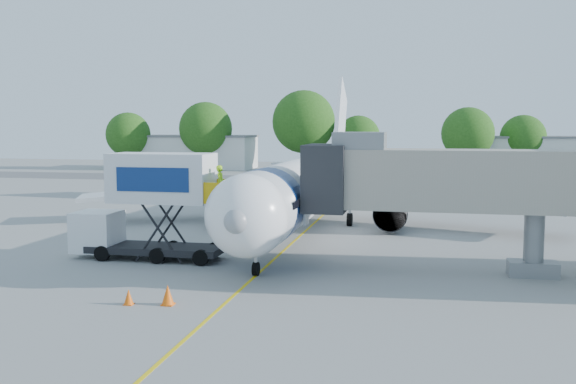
% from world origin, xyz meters
% --- Properties ---
extents(ground, '(160.00, 160.00, 0.00)m').
position_xyz_m(ground, '(0.00, 0.00, 0.00)').
color(ground, gray).
rests_on(ground, ground).
extents(guidance_line, '(0.15, 70.00, 0.01)m').
position_xyz_m(guidance_line, '(0.00, 0.00, 0.01)').
color(guidance_line, yellow).
rests_on(guidance_line, ground).
extents(taxiway_strip, '(120.00, 10.00, 0.01)m').
position_xyz_m(taxiway_strip, '(0.00, 42.00, 0.00)').
color(taxiway_strip, '#59595B').
rests_on(taxiway_strip, ground).
extents(aircraft, '(34.17, 37.73, 11.35)m').
position_xyz_m(aircraft, '(0.00, 4.12, 2.95)').
color(aircraft, white).
rests_on(aircraft, ground).
extents(jet_bridge, '(13.90, 3.20, 6.60)m').
position_xyz_m(jet_bridge, '(7.99, -7.00, 4.34)').
color(jet_bridge, gray).
rests_on(jet_bridge, ground).
extents(catering_hiloader, '(8.50, 2.44, 5.50)m').
position_xyz_m(catering_hiloader, '(-6.26, -7.00, 2.76)').
color(catering_hiloader, black).
rests_on(catering_hiloader, ground).
extents(ground_tug, '(4.02, 2.65, 1.48)m').
position_xyz_m(ground_tug, '(-3.31, -18.02, 0.78)').
color(ground_tug, silver).
rests_on(ground_tug, ground).
extents(safety_cone_a, '(0.50, 0.50, 0.79)m').
position_xyz_m(safety_cone_a, '(-2.10, -14.89, 0.38)').
color(safety_cone_a, '#F45C0C').
rests_on(safety_cone_a, ground).
extents(safety_cone_b, '(0.38, 0.38, 0.61)m').
position_xyz_m(safety_cone_b, '(-3.60, -15.17, 0.29)').
color(safety_cone_b, '#F45C0C').
rests_on(safety_cone_b, ground).
extents(outbuilding_left, '(18.40, 8.40, 5.30)m').
position_xyz_m(outbuilding_left, '(-28.00, 60.00, 2.66)').
color(outbuilding_left, silver).
rests_on(outbuilding_left, ground).
extents(outbuilding_right, '(16.40, 7.40, 5.30)m').
position_xyz_m(outbuilding_right, '(22.00, 62.00, 2.66)').
color(outbuilding_right, silver).
rests_on(outbuilding_right, ground).
extents(tree_a, '(6.97, 6.97, 8.89)m').
position_xyz_m(tree_a, '(-38.08, 56.33, 5.39)').
color(tree_a, '#382314').
rests_on(tree_a, ground).
extents(tree_b, '(8.21, 8.21, 10.47)m').
position_xyz_m(tree_b, '(-25.57, 57.21, 6.35)').
color(tree_b, '#382314').
rests_on(tree_b, ground).
extents(tree_c, '(9.54, 9.54, 12.17)m').
position_xyz_m(tree_c, '(-10.34, 58.45, 7.39)').
color(tree_c, '#382314').
rests_on(tree_c, ground).
extents(tree_d, '(6.54, 6.54, 8.34)m').
position_xyz_m(tree_d, '(-2.09, 58.78, 5.06)').
color(tree_d, '#382314').
rests_on(tree_d, ground).
extents(tree_e, '(7.40, 7.40, 9.44)m').
position_xyz_m(tree_e, '(13.61, 56.79, 5.73)').
color(tree_e, '#382314').
rests_on(tree_e, ground).
extents(tree_f, '(6.58, 6.58, 8.38)m').
position_xyz_m(tree_f, '(21.62, 60.72, 5.08)').
color(tree_f, '#382314').
rests_on(tree_f, ground).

